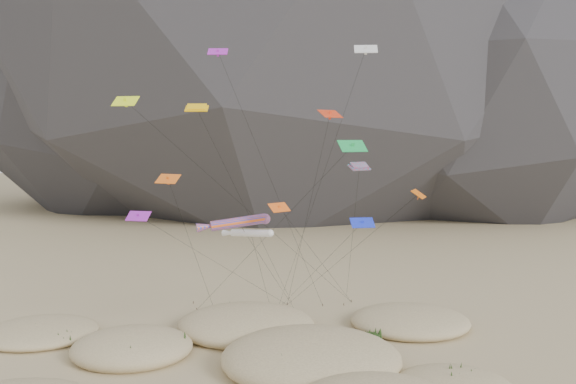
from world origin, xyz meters
name	(u,v)px	position (x,y,z in m)	size (l,w,h in m)	color
dunes	(252,363)	(-0.14, 4.34, 0.72)	(50.03, 34.85, 3.98)	#CCB789
dune_grass	(242,371)	(-0.85, 2.42, 0.84)	(42.79, 29.92, 1.57)	black
kite_stakes	(274,306)	(1.35, 22.34, 0.15)	(19.17, 3.86, 0.30)	#3F2D1E
rainbow_tube_kite	(236,223)	(-1.96, 10.22, 12.00)	(9.44, 12.78, 12.79)	orange
white_tube_kite	(249,233)	(-0.83, 11.52, 10.76)	(5.27, 13.30, 11.35)	silver
orange_parafoil	(198,111)	(-6.39, 16.82, 22.76)	(11.20, 7.86, 23.52)	#F4B70C
multi_parafoil	(359,169)	(9.71, 10.75, 17.06)	(2.31, 17.00, 17.73)	red
delta_kites	(273,153)	(1.55, 11.52, 18.51)	(29.64, 18.30, 28.88)	#E85815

